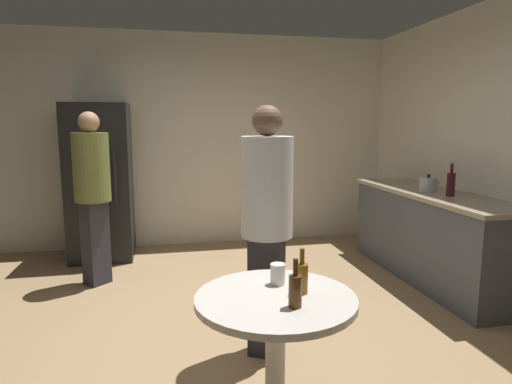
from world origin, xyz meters
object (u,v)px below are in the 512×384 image
beer_bottle_brown (295,290)px  person_in_white_shirt (267,213)px  wine_bottle_on_counter (451,184)px  beer_bottle_amber (302,277)px  refrigerator (100,182)px  plastic_cup_white (278,274)px  kettle (428,184)px  foreground_table (276,316)px  person_in_olive_shirt (92,185)px

beer_bottle_brown → person_in_white_shirt: 0.93m
wine_bottle_on_counter → beer_bottle_brown: size_ratio=1.35×
beer_bottle_amber → person_in_white_shirt: size_ratio=0.14×
refrigerator → beer_bottle_brown: refrigerator is taller
plastic_cup_white → beer_bottle_amber: bearing=-60.1°
kettle → beer_bottle_brown: bearing=-134.3°
foreground_table → person_in_white_shirt: person_in_white_shirt is taller
beer_bottle_brown → beer_bottle_amber: bearing=62.4°
kettle → wine_bottle_on_counter: wine_bottle_on_counter is taller
kettle → foreground_table: 2.83m
refrigerator → foreground_table: 3.56m
refrigerator → person_in_white_shirt: 2.91m
beer_bottle_brown → person_in_white_shirt: person_in_white_shirt is taller
beer_bottle_brown → refrigerator: bearing=110.8°
wine_bottle_on_counter → person_in_olive_shirt: 3.40m
wine_bottle_on_counter → person_in_olive_shirt: size_ratio=0.18×
person_in_olive_shirt → person_in_white_shirt: 2.13m
kettle → wine_bottle_on_counter: 0.31m
kettle → person_in_white_shirt: (-1.93, -1.14, 0.02)m
plastic_cup_white → person_in_olive_shirt: (-1.26, 2.27, 0.20)m
wine_bottle_on_counter → beer_bottle_brown: wine_bottle_on_counter is taller
beer_bottle_amber → person_in_white_shirt: 0.78m
refrigerator → beer_bottle_brown: bearing=-69.2°
refrigerator → kettle: 3.61m
refrigerator → kettle: bearing=-23.0°
beer_bottle_amber → beer_bottle_brown: 0.17m
foreground_table → refrigerator: bearing=110.8°
plastic_cup_white → refrigerator: bearing=112.5°
plastic_cup_white → person_in_olive_shirt: size_ratio=0.07×
beer_bottle_amber → person_in_olive_shirt: bearing=119.1°
foreground_table → beer_bottle_brown: 0.24m
person_in_olive_shirt → person_in_white_shirt: person_in_white_shirt is taller
refrigerator → beer_bottle_brown: (1.32, -3.47, -0.08)m
refrigerator → beer_bottle_amber: 3.60m
beer_bottle_amber → person_in_olive_shirt: size_ratio=0.14×
foreground_table → person_in_olive_shirt: person_in_olive_shirt is taller
person_in_olive_shirt → person_in_white_shirt: size_ratio=1.00×
refrigerator → person_in_white_shirt: refrigerator is taller
foreground_table → beer_bottle_amber: (0.14, 0.01, 0.19)m
wine_bottle_on_counter → refrigerator: bearing=153.0°
refrigerator → plastic_cup_white: size_ratio=16.36×
beer_bottle_brown → person_in_olive_shirt: 2.86m
wine_bottle_on_counter → beer_bottle_amber: wine_bottle_on_counter is taller
foreground_table → plastic_cup_white: bearing=71.8°
beer_bottle_amber → person_in_white_shirt: bearing=90.0°
beer_bottle_brown → wine_bottle_on_counter: bearing=40.7°
wine_bottle_on_counter → beer_bottle_amber: bearing=-140.8°
refrigerator → kettle: refrigerator is taller
beer_bottle_brown → person_in_olive_shirt: (-1.26, 2.56, 0.17)m
wine_bottle_on_counter → person_in_olive_shirt: bearing=166.2°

